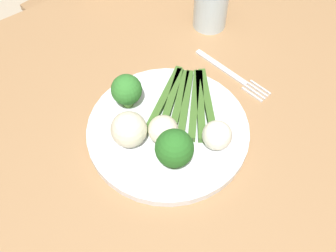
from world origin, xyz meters
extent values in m
cube|color=#B7A88E|center=(0.00, 0.00, -0.01)|extent=(6.00, 6.00, 0.02)
cube|color=#9E754C|center=(0.00, 0.00, 0.72)|extent=(1.16, 0.81, 0.04)
cylinder|color=#9E754C|center=(-0.52, -0.35, 0.35)|extent=(0.07, 0.07, 0.70)
cube|color=#9E754C|center=(-0.19, -0.63, 0.46)|extent=(0.45, 0.45, 0.02)
cylinder|color=#9E754C|center=(-0.33, -0.82, 0.23)|extent=(0.04, 0.04, 0.45)
cylinder|color=#9E754C|center=(0.00, -0.77, 0.23)|extent=(0.04, 0.04, 0.45)
cylinder|color=#9E754C|center=(-0.38, -0.48, 0.23)|extent=(0.04, 0.04, 0.45)
cylinder|color=#9E754C|center=(-0.04, -0.43, 0.23)|extent=(0.04, 0.04, 0.45)
cylinder|color=white|center=(0.06, 0.03, 0.75)|extent=(0.27, 0.27, 0.01)
cube|color=#3D6626|center=(0.03, -0.02, 0.76)|extent=(0.13, 0.09, 0.01)
cube|color=#3D6626|center=(0.03, -0.01, 0.76)|extent=(0.12, 0.10, 0.01)
cube|color=#3D6626|center=(0.02, 0.00, 0.76)|extent=(0.12, 0.11, 0.01)
cube|color=#3D6626|center=(0.01, 0.01, 0.76)|extent=(0.11, 0.11, 0.01)
cube|color=#3D6626|center=(0.00, 0.02, 0.76)|extent=(0.11, 0.12, 0.01)
cube|color=#3D6626|center=(-0.01, 0.02, 0.76)|extent=(0.10, 0.12, 0.01)
cube|color=#3D6626|center=(-0.02, 0.03, 0.76)|extent=(0.09, 0.13, 0.01)
cylinder|color=#568E33|center=(0.09, 0.08, 0.77)|extent=(0.02, 0.02, 0.02)
sphere|color=#286B23|center=(0.09, 0.08, 0.80)|extent=(0.06, 0.06, 0.06)
cylinder|color=#609E3D|center=(0.09, -0.05, 0.76)|extent=(0.02, 0.02, 0.02)
sphere|color=#337A2D|center=(0.09, -0.05, 0.79)|extent=(0.05, 0.05, 0.05)
sphere|color=white|center=(0.02, 0.10, 0.78)|extent=(0.05, 0.05, 0.05)
sphere|color=beige|center=(0.12, 0.01, 0.78)|extent=(0.06, 0.06, 0.06)
sphere|color=beige|center=(0.08, 0.04, 0.78)|extent=(0.05, 0.05, 0.05)
cube|color=silver|center=(-0.10, -0.04, 0.74)|extent=(0.03, 0.12, 0.00)
cube|color=silver|center=(-0.11, 0.05, 0.74)|extent=(0.01, 0.04, 0.00)
cube|color=silver|center=(-0.11, 0.05, 0.74)|extent=(0.01, 0.04, 0.00)
cube|color=silver|center=(-0.12, 0.05, 0.74)|extent=(0.01, 0.04, 0.00)
cube|color=silver|center=(-0.13, 0.04, 0.74)|extent=(0.01, 0.04, 0.00)
cylinder|color=silver|center=(-0.16, -0.14, 0.79)|extent=(0.07, 0.07, 0.10)
camera|label=1|loc=(0.29, 0.34, 1.31)|focal=44.35mm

